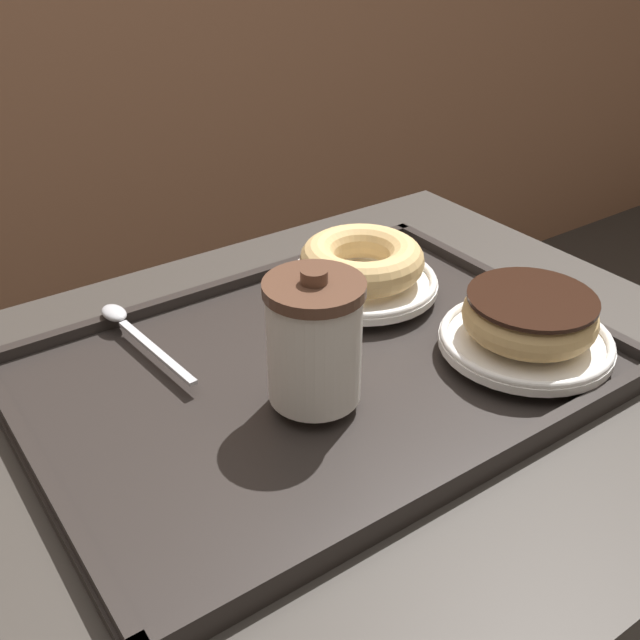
# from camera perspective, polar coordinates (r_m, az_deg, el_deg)

# --- Properties ---
(cafe_table) EXTENTS (0.82, 0.64, 0.72)m
(cafe_table) POSITION_cam_1_polar(r_m,az_deg,el_deg) (0.81, 0.49, -14.97)
(cafe_table) COLOR #38332D
(cafe_table) RESTS_ON ground_plane
(serving_tray) EXTENTS (0.53, 0.38, 0.02)m
(serving_tray) POSITION_cam_1_polar(r_m,az_deg,el_deg) (0.71, 0.00, -3.95)
(serving_tray) COLOR #282321
(serving_tray) RESTS_ON cafe_table
(coffee_cup_front) EXTENTS (0.08, 0.08, 0.12)m
(coffee_cup_front) POSITION_cam_1_polar(r_m,az_deg,el_deg) (0.62, -0.43, -1.53)
(coffee_cup_front) COLOR white
(coffee_cup_front) RESTS_ON serving_tray
(plate_with_chocolate_donut) EXTENTS (0.16, 0.16, 0.01)m
(plate_with_chocolate_donut) POSITION_cam_1_polar(r_m,az_deg,el_deg) (0.73, 15.40, -1.46)
(plate_with_chocolate_donut) COLOR white
(plate_with_chocolate_donut) RESTS_ON serving_tray
(donut_chocolate_glazed) EXTENTS (0.13, 0.13, 0.04)m
(donut_chocolate_glazed) POSITION_cam_1_polar(r_m,az_deg,el_deg) (0.72, 15.69, 0.37)
(donut_chocolate_glazed) COLOR #DBB270
(donut_chocolate_glazed) RESTS_ON plate_with_chocolate_donut
(plate_with_plain_donut) EXTENTS (0.17, 0.17, 0.01)m
(plate_with_plain_donut) POSITION_cam_1_polar(r_m,az_deg,el_deg) (0.81, 3.16, 2.97)
(plate_with_plain_donut) COLOR white
(plate_with_plain_donut) RESTS_ON serving_tray
(donut_plain) EXTENTS (0.13, 0.13, 0.04)m
(donut_plain) POSITION_cam_1_polar(r_m,az_deg,el_deg) (0.80, 3.21, 4.62)
(donut_plain) COLOR #DBB270
(donut_plain) RESTS_ON plate_with_plain_donut
(spoon) EXTENTS (0.03, 0.17, 0.01)m
(spoon) POSITION_cam_1_polar(r_m,az_deg,el_deg) (0.76, -14.47, -0.37)
(spoon) COLOR silver
(spoon) RESTS_ON serving_tray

